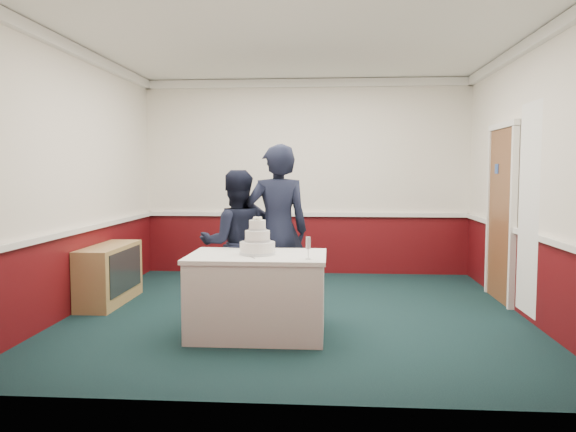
# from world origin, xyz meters

# --- Properties ---
(ground) EXTENTS (5.00, 5.00, 0.00)m
(ground) POSITION_xyz_m (0.00, 0.00, 0.00)
(ground) COLOR #132F2E
(ground) RESTS_ON ground
(room_shell) EXTENTS (5.00, 5.00, 3.00)m
(room_shell) POSITION_xyz_m (0.08, 0.61, 1.97)
(room_shell) COLOR white
(room_shell) RESTS_ON ground
(sideboard) EXTENTS (0.41, 1.20, 0.70)m
(sideboard) POSITION_xyz_m (-2.28, 0.30, 0.35)
(sideboard) COLOR #A2764F
(sideboard) RESTS_ON ground
(cake_table) EXTENTS (1.32, 0.92, 0.79)m
(cake_table) POSITION_xyz_m (-0.33, -0.88, 0.40)
(cake_table) COLOR white
(cake_table) RESTS_ON ground
(wedding_cake) EXTENTS (0.35, 0.35, 0.36)m
(wedding_cake) POSITION_xyz_m (-0.33, -0.88, 0.90)
(wedding_cake) COLOR white
(wedding_cake) RESTS_ON cake_table
(cake_knife) EXTENTS (0.11, 0.21, 0.00)m
(cake_knife) POSITION_xyz_m (-0.36, -1.08, 0.79)
(cake_knife) COLOR silver
(cake_knife) RESTS_ON cake_table
(champagne_flute) EXTENTS (0.05, 0.05, 0.21)m
(champagne_flute) POSITION_xyz_m (0.17, -1.16, 0.93)
(champagne_flute) COLOR silver
(champagne_flute) RESTS_ON cake_table
(person_man) EXTENTS (0.90, 0.78, 1.60)m
(person_man) POSITION_xyz_m (-0.66, -0.19, 0.80)
(person_man) COLOR black
(person_man) RESTS_ON ground
(person_woman) EXTENTS (0.77, 0.60, 1.88)m
(person_woman) POSITION_xyz_m (-0.20, -0.15, 0.94)
(person_woman) COLOR black
(person_woman) RESTS_ON ground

